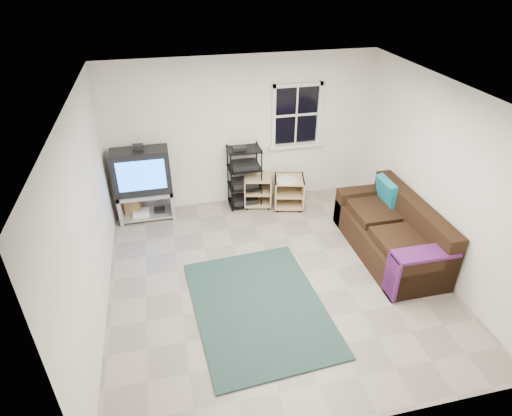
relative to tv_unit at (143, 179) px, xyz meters
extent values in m
plane|color=gray|center=(1.74, -2.05, -0.74)|extent=(4.60, 4.60, 0.00)
plane|color=white|center=(1.74, -2.05, 1.86)|extent=(4.60, 4.60, 0.00)
plane|color=white|center=(1.74, 0.25, 0.56)|extent=(4.60, 0.00, 4.60)
plane|color=white|center=(1.74, -4.35, 0.56)|extent=(4.60, 0.00, 4.60)
plane|color=white|center=(-0.56, -2.05, 0.56)|extent=(0.00, 4.60, 4.60)
plane|color=white|center=(4.04, -2.05, 0.56)|extent=(0.00, 4.60, 4.60)
cube|color=black|center=(2.69, 0.24, 0.81)|extent=(0.80, 0.01, 1.02)
cube|color=silver|center=(2.69, 0.22, 1.33)|extent=(0.88, 0.06, 0.06)
cube|color=silver|center=(2.69, 0.20, 0.26)|extent=(0.98, 0.14, 0.05)
cube|color=silver|center=(2.28, 0.22, 0.81)|extent=(0.06, 0.06, 1.10)
cube|color=silver|center=(3.10, 0.22, 0.81)|extent=(0.06, 0.06, 1.10)
cube|color=silver|center=(2.69, 0.22, 0.81)|extent=(0.78, 0.04, 0.04)
cube|color=#A4A3AC|center=(0.00, -0.01, -0.26)|extent=(0.92, 0.46, 0.06)
cube|color=#A4A3AC|center=(-0.43, -0.01, -0.49)|extent=(0.06, 0.46, 0.51)
cube|color=#A4A3AC|center=(0.43, -0.01, -0.49)|extent=(0.06, 0.46, 0.51)
cube|color=#A4A3AC|center=(0.00, -0.01, -0.68)|extent=(0.81, 0.42, 0.04)
cube|color=#A4A3AC|center=(0.00, 0.20, -0.49)|extent=(0.92, 0.04, 0.51)
cube|color=silver|center=(-0.11, -0.04, -0.62)|extent=(0.28, 0.22, 0.07)
cube|color=black|center=(0.20, -0.01, -0.63)|extent=(0.18, 0.17, 0.06)
cube|color=black|center=(0.00, -0.01, 0.14)|extent=(0.92, 0.39, 0.75)
cube|color=blue|center=(0.00, -0.21, 0.16)|extent=(0.75, 0.01, 0.51)
cube|color=black|center=(0.00, -0.01, 0.56)|extent=(0.17, 0.12, 0.09)
cylinder|color=black|center=(1.46, -0.16, -0.17)|extent=(0.02, 0.02, 1.14)
cylinder|color=black|center=(1.99, -0.16, -0.17)|extent=(0.02, 0.02, 1.14)
cylinder|color=black|center=(1.46, 0.21, -0.17)|extent=(0.02, 0.02, 1.14)
cylinder|color=black|center=(1.99, 0.21, -0.17)|extent=(0.02, 0.02, 1.14)
cube|color=black|center=(1.72, 0.03, -0.69)|extent=(0.57, 0.41, 0.02)
cube|color=black|center=(1.72, 0.03, -0.63)|extent=(0.44, 0.33, 0.09)
cube|color=black|center=(1.72, 0.03, -0.35)|extent=(0.57, 0.41, 0.02)
cube|color=black|center=(1.72, 0.03, -0.29)|extent=(0.44, 0.33, 0.09)
cube|color=black|center=(1.72, 0.03, 0.00)|extent=(0.57, 0.41, 0.02)
cube|color=black|center=(1.72, 0.03, 0.06)|extent=(0.44, 0.33, 0.09)
cube|color=black|center=(1.72, 0.03, 0.34)|extent=(0.57, 0.41, 0.02)
cube|color=tan|center=(1.96, -0.01, -0.19)|extent=(0.57, 0.57, 0.02)
cube|color=tan|center=(1.96, -0.01, -0.68)|extent=(0.57, 0.57, 0.02)
cube|color=tan|center=(1.73, 0.04, -0.44)|extent=(0.12, 0.47, 0.51)
cube|color=tan|center=(2.18, -0.05, -0.44)|extent=(0.12, 0.47, 0.51)
cube|color=tan|center=(2.00, 0.22, -0.44)|extent=(0.43, 0.11, 0.51)
cube|color=tan|center=(1.96, -0.01, -0.46)|extent=(0.52, 0.54, 0.02)
cylinder|color=black|center=(1.73, -0.15, -0.72)|extent=(0.05, 0.05, 0.05)
cylinder|color=black|center=(2.18, 0.14, -0.72)|extent=(0.05, 0.05, 0.05)
cube|color=tan|center=(2.48, -0.20, -0.19)|extent=(0.61, 0.61, 0.02)
cube|color=tan|center=(2.48, -0.20, -0.68)|extent=(0.61, 0.61, 0.02)
cube|color=tan|center=(2.25, -0.14, -0.44)|extent=(0.14, 0.50, 0.51)
cube|color=tan|center=(2.72, -0.26, -0.44)|extent=(0.14, 0.50, 0.51)
cube|color=tan|center=(2.54, 0.04, -0.44)|extent=(0.45, 0.13, 0.51)
cube|color=tan|center=(2.48, -0.20, -0.46)|extent=(0.56, 0.58, 0.02)
cylinder|color=black|center=(2.24, -0.35, -0.72)|extent=(0.05, 0.05, 0.05)
cylinder|color=black|center=(2.72, -0.05, -0.72)|extent=(0.05, 0.05, 0.05)
cylinder|color=silver|center=(2.40, -0.29, -0.17)|extent=(0.36, 0.36, 0.03)
cube|color=black|center=(3.55, -1.87, -0.53)|extent=(0.92, 2.05, 0.43)
cube|color=black|center=(3.89, -1.87, -0.09)|extent=(0.25, 2.05, 0.44)
cube|color=black|center=(3.55, -0.97, -0.42)|extent=(0.92, 0.25, 0.64)
cube|color=black|center=(3.55, -2.77, -0.42)|extent=(0.92, 0.25, 0.64)
cube|color=black|center=(3.47, -2.28, -0.24)|extent=(0.62, 0.74, 0.13)
cube|color=black|center=(3.47, -1.46, -0.24)|extent=(0.62, 0.74, 0.13)
cube|color=teal|center=(3.73, -1.31, 0.00)|extent=(0.21, 0.49, 0.43)
cube|color=navy|center=(3.53, -2.77, -0.09)|extent=(0.85, 0.31, 0.04)
cube|color=navy|center=(3.11, -2.77, -0.40)|extent=(0.04, 0.31, 0.60)
cube|color=black|center=(1.37, -2.58, -0.73)|extent=(1.77, 2.33, 0.03)
cube|color=#A07A47|center=(-0.24, 0.04, -0.56)|extent=(0.29, 0.22, 0.37)
camera|label=1|loc=(0.42, -6.55, 3.26)|focal=30.00mm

